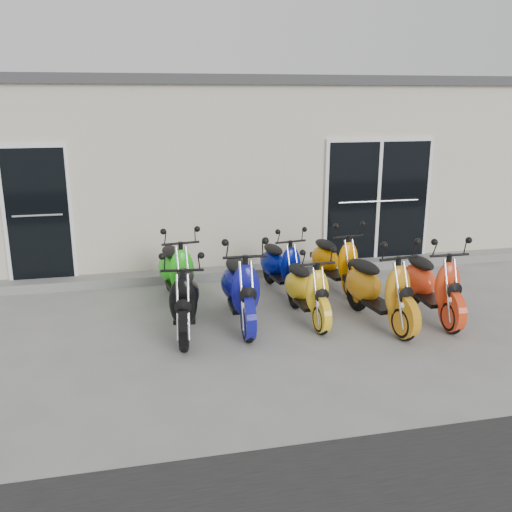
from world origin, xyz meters
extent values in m
plane|color=gray|center=(0.00, 0.00, 0.00)|extent=(80.00, 80.00, 0.00)
cube|color=beige|center=(0.00, 5.20, 1.60)|extent=(14.00, 6.00, 3.20)
cube|color=#3F3F42|center=(0.00, 5.20, 3.28)|extent=(14.20, 6.20, 0.16)
cube|color=gray|center=(0.00, 2.02, 0.07)|extent=(14.00, 0.40, 0.15)
cube|color=black|center=(-3.20, 2.17, 1.26)|extent=(1.07, 0.08, 2.22)
cube|color=black|center=(2.60, 2.17, 1.26)|extent=(2.02, 0.08, 2.22)
camera|label=1|loc=(-1.76, -7.26, 3.00)|focal=40.00mm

